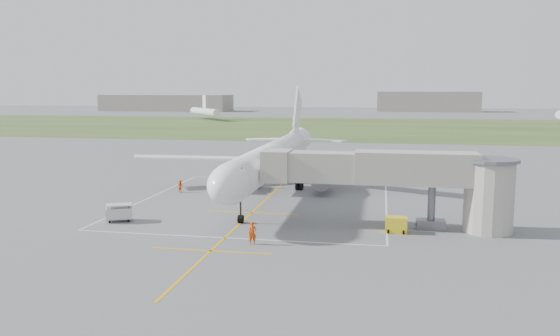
% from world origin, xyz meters
% --- Properties ---
extents(ground, '(700.00, 700.00, 0.00)m').
position_xyz_m(ground, '(0.00, 0.00, 0.00)').
color(ground, '#5C5C5F').
rests_on(ground, ground).
extents(grass_strip, '(700.00, 120.00, 0.02)m').
position_xyz_m(grass_strip, '(0.00, 130.00, 0.01)').
color(grass_strip, '#324C21').
rests_on(grass_strip, ground).
extents(apron_markings, '(28.20, 60.00, 0.01)m').
position_xyz_m(apron_markings, '(0.00, -5.82, 0.01)').
color(apron_markings, '#DC9E0C').
rests_on(apron_markings, ground).
extents(airliner, '(38.93, 46.75, 13.52)m').
position_xyz_m(airliner, '(-0.00, 0.75, 4.39)').
color(airliner, white).
rests_on(airliner, ground).
extents(jet_bridge, '(23.40, 5.00, 7.20)m').
position_xyz_m(jet_bridge, '(15.72, -13.50, 4.74)').
color(jet_bridge, '#A09A91').
rests_on(jet_bridge, ground).
extents(gpu_unit, '(1.98, 1.44, 1.45)m').
position_xyz_m(gpu_unit, '(14.80, -15.34, 0.71)').
color(gpu_unit, yellow).
rests_on(gpu_unit, ground).
extents(baggage_cart, '(2.84, 2.35, 1.71)m').
position_xyz_m(baggage_cart, '(-11.97, -16.01, 0.87)').
color(baggage_cart, '#BCBCBC').
rests_on(baggage_cart, ground).
extents(ramp_worker_nose, '(0.81, 0.66, 1.93)m').
position_xyz_m(ramp_worker_nose, '(2.85, -21.48, 0.96)').
color(ramp_worker_nose, '#D54106').
rests_on(ramp_worker_nose, ground).
extents(ramp_worker_wing, '(0.93, 0.85, 1.55)m').
position_xyz_m(ramp_worker_wing, '(-11.64, -0.18, 0.77)').
color(ramp_worker_wing, '#DC5C06').
rests_on(ramp_worker_wing, ground).
extents(distant_hangars, '(345.00, 49.00, 12.00)m').
position_xyz_m(distant_hangars, '(-16.15, 265.19, 5.17)').
color(distant_hangars, gray).
rests_on(distant_hangars, ground).
extents(distant_aircraft, '(175.13, 38.45, 8.85)m').
position_xyz_m(distant_aircraft, '(13.35, 170.16, 3.59)').
color(distant_aircraft, white).
rests_on(distant_aircraft, ground).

